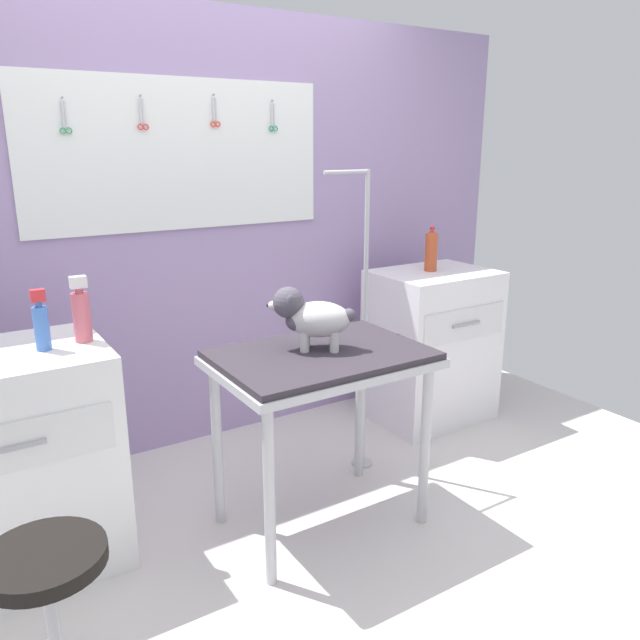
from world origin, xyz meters
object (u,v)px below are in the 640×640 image
object	(u,v)px
cabinet_right	(431,346)
spray_bottle_short	(81,313)
soda_bottle	(431,251)
dog	(310,316)
counter_left	(6,465)
grooming_table	(321,372)
stool	(47,583)
grooming_arm	(363,337)

from	to	relation	value
cabinet_right	spray_bottle_short	bearing A→B (deg)	-173.90
soda_bottle	dog	bearing A→B (deg)	-154.19
dog	soda_bottle	distance (m)	1.30
counter_left	spray_bottle_short	distance (m)	0.65
spray_bottle_short	dog	bearing A→B (deg)	-21.23
dog	cabinet_right	world-z (taller)	dog
grooming_table	soda_bottle	bearing A→B (deg)	28.43
stool	spray_bottle_short	distance (m)	1.02
grooming_arm	cabinet_right	bearing A→B (deg)	21.07
grooming_arm	spray_bottle_short	world-z (taller)	grooming_arm
cabinet_right	stool	world-z (taller)	cabinet_right
cabinet_right	grooming_arm	bearing A→B (deg)	-158.93
grooming_arm	counter_left	bearing A→B (deg)	177.56
counter_left	soda_bottle	bearing A→B (deg)	5.67
grooming_table	cabinet_right	world-z (taller)	cabinet_right
grooming_table	soda_bottle	size ratio (longest dim) A/B	3.43
grooming_table	counter_left	size ratio (longest dim) A/B	0.99
dog	stool	xyz separation A→B (m)	(-1.15, -0.48, -0.48)
grooming_table	counter_left	distance (m)	1.27
grooming_arm	soda_bottle	xyz separation A→B (m)	(0.70, 0.30, 0.33)
dog	counter_left	bearing A→B (deg)	164.03
dog	soda_bottle	size ratio (longest dim) A/B	1.34
soda_bottle	stool	bearing A→B (deg)	-155.67
stool	counter_left	bearing A→B (deg)	90.89
dog	soda_bottle	xyz separation A→B (m)	(1.17, 0.56, 0.09)
dog	cabinet_right	size ratio (longest dim) A/B	0.38
grooming_arm	stool	bearing A→B (deg)	-155.23
cabinet_right	counter_left	bearing A→B (deg)	-175.00
counter_left	cabinet_right	distance (m)	2.35
grooming_arm	grooming_table	bearing A→B (deg)	-144.50
grooming_arm	soda_bottle	bearing A→B (deg)	23.29
counter_left	spray_bottle_short	xyz separation A→B (m)	(0.33, -0.01, 0.56)
grooming_table	soda_bottle	world-z (taller)	soda_bottle
grooming_table	grooming_arm	distance (m)	0.55
grooming_arm	cabinet_right	world-z (taller)	grooming_arm
counter_left	soda_bottle	world-z (taller)	soda_bottle
grooming_arm	stool	xyz separation A→B (m)	(-1.62, -0.75, -0.25)
dog	spray_bottle_short	distance (m)	0.89
grooming_arm	stool	distance (m)	1.80
spray_bottle_short	stool	bearing A→B (deg)	-111.60
spray_bottle_short	soda_bottle	xyz separation A→B (m)	(2.00, 0.24, 0.03)
stool	soda_bottle	distance (m)	2.61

